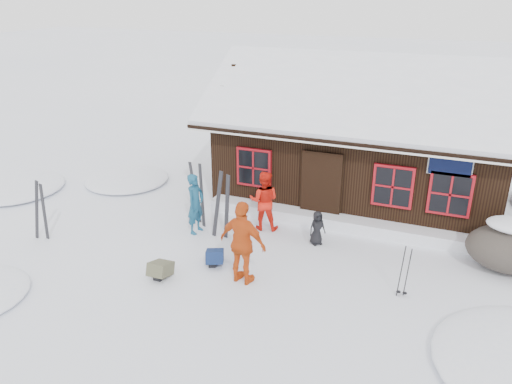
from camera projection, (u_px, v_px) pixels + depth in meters
ground at (258, 255)px, 12.33m from camera, size 120.00×120.00×0.00m
mountain_hut at (362, 146)px, 15.48m from camera, size 8.90×6.09×4.42m
snow_drift at (339, 222)px, 13.67m from camera, size 7.60×0.60×0.35m
snow_mounds at (341, 235)px, 13.35m from camera, size 20.60×13.20×0.48m
skier_teal at (196, 204)px, 13.19m from camera, size 0.44×0.63×1.66m
skier_orange_left at (264, 201)px, 13.39m from camera, size 0.92×0.79×1.65m
skier_orange_right at (243, 243)px, 10.85m from camera, size 1.20×0.65×1.94m
skier_crouched at (317, 228)px, 12.70m from camera, size 0.52×0.52×0.91m
boulder at (510, 248)px, 11.49m from camera, size 1.94×1.46×1.14m
ski_pair_left at (40, 212)px, 12.81m from camera, size 0.61×0.18×1.68m
ski_pair_mid at (198, 195)px, 13.69m from camera, size 0.57×0.28×1.82m
ski_pair_right at (222, 206)px, 12.85m from camera, size 0.64×0.24×1.90m
ski_poles at (404, 273)px, 10.49m from camera, size 0.22×0.11×1.22m
backpack_blue at (215, 259)px, 11.86m from camera, size 0.59×0.66×0.29m
backpack_olive at (161, 272)px, 11.33m from camera, size 0.44×0.57×0.30m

